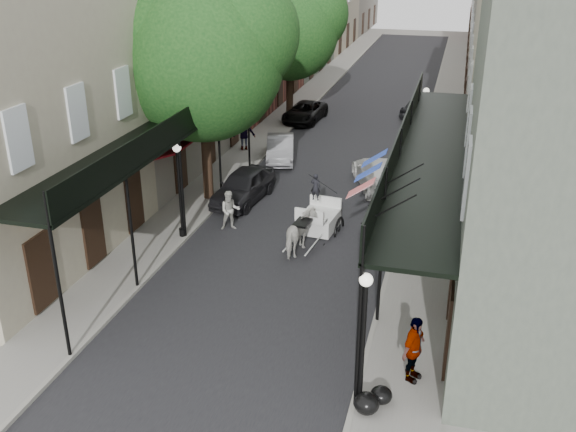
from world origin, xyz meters
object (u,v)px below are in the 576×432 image
Objects in this scene: tree_near at (212,51)px; car_left_far at (305,112)px; lamppost_right_far at (424,122)px; carriage at (322,204)px; car_left_mid at (280,149)px; lamppost_left at (180,189)px; pedestrian_sidewalk_left at (244,132)px; pedestrian_sidewalk_right at (414,349)px; car_right_far at (424,107)px; lamppost_right_near at (363,340)px; tree_far at (296,26)px; horse at (301,233)px; car_right_near at (381,174)px; car_left_near at (243,186)px; pedestrian_walking at (230,210)px.

tree_near is 15.04m from car_left_far.
lamppost_right_far is at bearing -33.37° from car_left_far.
carriage is 0.67× the size of car_left_mid.
lamppost_left is 1.88× the size of pedestrian_sidewalk_left.
car_right_far is (-1.65, 27.43, -0.33)m from pedestrian_sidewalk_right.
lamppost_right_far is (0.00, 20.00, 0.00)m from lamppost_right_near.
tree_far is 2.04× the size of car_right_far.
pedestrian_sidewalk_left reaches higher than pedestrian_sidewalk_right.
lamppost_right_near is 1.00× the size of lamppost_right_far.
lamppost_left is 4.90m from horse.
lamppost_right_far reaches higher than car_left_mid.
lamppost_left is 2.01× the size of horse.
car_left_far is at bearing 42.16° from car_right_far.
car_right_near is (6.70, 7.36, -1.32)m from lamppost_left.
car_left_mid is 12.58m from car_right_far.
lamppost_right_far is 0.88× the size of car_left_near.
lamppost_right_near is at bearing -72.32° from tree_far.
car_left_mid is at bearing 83.81° from lamppost_left.
lamppost_right_far is 0.86× the size of car_left_far.
lamppost_right_near is at bearing 111.80° from car_right_far.
pedestrian_walking is (1.64, -16.88, -5.02)m from tree_far.
lamppost_right_near is 0.74× the size of car_right_near.
tree_near reaches higher than pedestrian_sidewalk_right.
lamppost_left is at bearing -124.35° from lamppost_right_far.
horse is 0.93× the size of pedestrian_sidewalk_left.
carriage is (-3.21, -9.58, -1.04)m from lamppost_right_far.
carriage is 8.63m from car_left_mid.
pedestrian_sidewalk_left is (-5.96, 11.06, 0.33)m from horse.
tree_near is at bearing -136.69° from lamppost_right_far.
tree_near reaches higher than horse.
lamppost_left is 22.23m from car_right_far.
tree_far reaches higher than car_left_mid.
lamppost_right_far is 2.28× the size of pedestrian_walking.
lamppost_right_far is 1.88× the size of pedestrian_sidewalk_left.
horse is at bearing -40.86° from tree_near.
pedestrian_sidewalk_right is 0.48× the size of car_left_mid.
car_left_far is 7.73m from car_right_far.
pedestrian_sidewalk_right is at bearing -48.81° from tree_near.
car_right_near reaches higher than car_right_far.
lamppost_right_far is 0.74× the size of car_right_near.
tree_far is (-0.05, 14.00, -0.65)m from tree_near.
car_left_near is 17.83m from car_right_far.
lamppost_right_near reaches higher than carriage.
car_right_near is at bearing -40.60° from car_left_mid.
carriage is at bearing 102.42° from car_right_far.
car_left_near is at bearing 76.24° from lamppost_left.
pedestrian_sidewalk_left is 1.06× the size of pedestrian_sidewalk_right.
tree_near is 2.46× the size of car_left_mid.
lamppost_right_far is 9.52m from pedestrian_sidewalk_left.
horse is (-3.47, -12.00, -1.27)m from lamppost_right_far.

